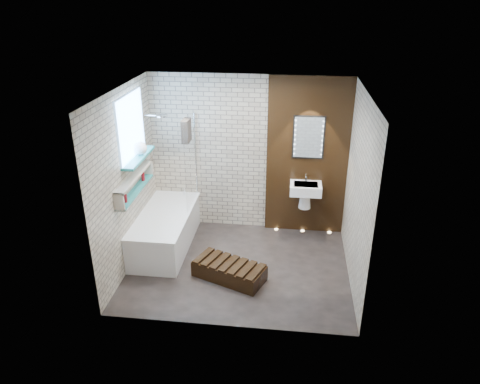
# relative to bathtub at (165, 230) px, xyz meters

# --- Properties ---
(ground) EXTENTS (3.20, 3.20, 0.00)m
(ground) POSITION_rel_bathtub_xyz_m (1.22, -0.45, -0.29)
(ground) COLOR black
(ground) RESTS_ON ground
(room_shell) EXTENTS (3.24, 3.20, 2.60)m
(room_shell) POSITION_rel_bathtub_xyz_m (1.22, -0.45, 1.01)
(room_shell) COLOR gray
(room_shell) RESTS_ON ground
(walnut_panel) EXTENTS (1.30, 0.06, 2.60)m
(walnut_panel) POSITION_rel_bathtub_xyz_m (2.17, 0.82, 1.01)
(walnut_panel) COLOR black
(walnut_panel) RESTS_ON ground
(clerestory_window) EXTENTS (0.18, 1.00, 0.94)m
(clerestory_window) POSITION_rel_bathtub_xyz_m (-0.34, -0.10, 1.61)
(clerestory_window) COLOR #7FADE0
(clerestory_window) RESTS_ON room_shell
(display_niche) EXTENTS (0.14, 1.30, 0.26)m
(display_niche) POSITION_rel_bathtub_xyz_m (-0.31, -0.30, 0.91)
(display_niche) COLOR teal
(display_niche) RESTS_ON room_shell
(bathtub) EXTENTS (0.79, 1.74, 0.70)m
(bathtub) POSITION_rel_bathtub_xyz_m (0.00, 0.00, 0.00)
(bathtub) COLOR white
(bathtub) RESTS_ON ground
(bath_screen) EXTENTS (0.01, 0.78, 1.40)m
(bath_screen) POSITION_rel_bathtub_xyz_m (0.35, 0.44, 0.99)
(bath_screen) COLOR white
(bath_screen) RESTS_ON bathtub
(towel) EXTENTS (0.10, 0.26, 0.34)m
(towel) POSITION_rel_bathtub_xyz_m (0.35, 0.26, 1.56)
(towel) COLOR black
(towel) RESTS_ON bath_screen
(shower_head) EXTENTS (0.18, 0.18, 0.02)m
(shower_head) POSITION_rel_bathtub_xyz_m (-0.08, 0.50, 1.71)
(shower_head) COLOR silver
(shower_head) RESTS_ON room_shell
(washbasin) EXTENTS (0.50, 0.36, 0.58)m
(washbasin) POSITION_rel_bathtub_xyz_m (2.17, 0.62, 0.50)
(washbasin) COLOR white
(washbasin) RESTS_ON walnut_panel
(led_mirror) EXTENTS (0.50, 0.02, 0.70)m
(led_mirror) POSITION_rel_bathtub_xyz_m (2.17, 0.78, 1.36)
(led_mirror) COLOR black
(led_mirror) RESTS_ON walnut_panel
(walnut_step) EXTENTS (1.10, 0.80, 0.22)m
(walnut_step) POSITION_rel_bathtub_xyz_m (1.12, -0.75, -0.18)
(walnut_step) COLOR black
(walnut_step) RESTS_ON ground
(niche_bottles) EXTENTS (0.05, 0.82, 0.13)m
(niche_bottles) POSITION_rel_bathtub_xyz_m (-0.31, -0.26, 0.87)
(niche_bottles) COLOR maroon
(niche_bottles) RESTS_ON display_niche
(sill_vases) EXTENTS (0.19, 0.19, 0.19)m
(sill_vases) POSITION_rel_bathtub_xyz_m (-0.28, -0.02, 1.36)
(sill_vases) COLOR white
(sill_vases) RESTS_ON clerestory_window
(floor_uplights) EXTENTS (0.96, 0.06, 0.01)m
(floor_uplights) POSITION_rel_bathtub_xyz_m (2.17, 0.75, -0.29)
(floor_uplights) COLOR #FFD899
(floor_uplights) RESTS_ON ground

